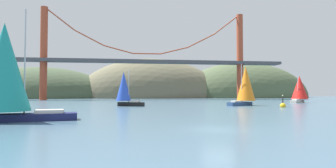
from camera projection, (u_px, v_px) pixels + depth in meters
The scene contains 10 objects.
ground_plane at pixel (218, 130), 21.11m from camera, with size 360.00×360.00×0.00m, color #426075.
headland_right at pixel (243, 98), 162.94m from camera, with size 78.91×44.00×41.62m, color #4C5B3D.
headland_left at pixel (40, 98), 147.31m from camera, with size 78.69×44.00×33.37m, color #425138.
headland_center at pixel (151, 98), 155.47m from camera, with size 82.53×44.00×44.43m, color #6B664C.
suspension_bridge at pixel (147, 59), 115.74m from camera, with size 118.75×6.00×37.86m.
sailboat_blue_spinnaker at pixel (125, 88), 58.79m from camera, with size 6.62×5.11×7.80m.
sailboat_red_spinnaker at pixel (299, 88), 78.30m from camera, with size 7.80×7.02×9.00m.
sailboat_orange_sail at pixel (245, 85), 61.19m from camera, with size 7.63×5.57×9.19m.
sailboat_teal_sail at pixel (6, 70), 27.17m from camera, with size 9.98×5.90×11.37m.
channel_buoy at pixel (283, 105), 53.70m from camera, with size 1.10×1.10×2.64m.
Camera 1 is at (-6.69, -20.49, 2.83)m, focal length 29.30 mm.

